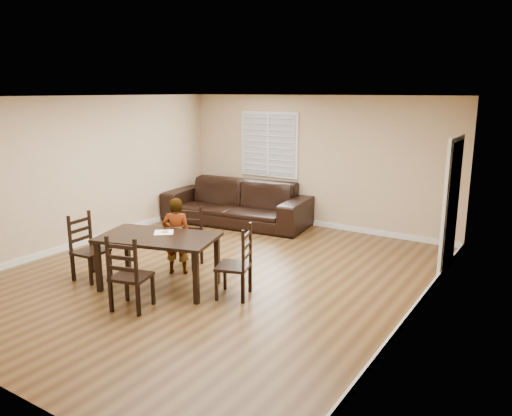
# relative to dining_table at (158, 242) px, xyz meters

# --- Properties ---
(ground) EXTENTS (7.00, 7.00, 0.00)m
(ground) POSITION_rel_dining_table_xyz_m (0.37, 0.81, -0.69)
(ground) COLOR brown
(ground) RESTS_ON ground
(room) EXTENTS (6.04, 7.04, 2.72)m
(room) POSITION_rel_dining_table_xyz_m (0.40, 0.99, 1.12)
(room) COLOR #C6B286
(room) RESTS_ON ground
(dining_table) EXTENTS (1.84, 1.34, 0.77)m
(dining_table) POSITION_rel_dining_table_xyz_m (0.00, 0.00, 0.00)
(dining_table) COLOR black
(dining_table) RESTS_ON ground
(chair_near) EXTENTS (0.53, 0.51, 0.97)m
(chair_near) POSITION_rel_dining_table_xyz_m (-0.28, 1.01, -0.24)
(chair_near) COLOR black
(chair_near) RESTS_ON ground
(chair_far) EXTENTS (0.55, 0.53, 1.02)m
(chair_far) POSITION_rel_dining_table_xyz_m (0.23, -0.84, -0.22)
(chair_far) COLOR black
(chair_far) RESTS_ON ground
(chair_left) EXTENTS (0.45, 0.48, 1.00)m
(chair_left) POSITION_rel_dining_table_xyz_m (-1.21, -0.32, -0.23)
(chair_left) COLOR black
(chair_left) RESTS_ON ground
(chair_right) EXTENTS (0.55, 0.57, 1.02)m
(chair_right) POSITION_rel_dining_table_xyz_m (1.21, 0.35, -0.22)
(chair_right) COLOR black
(chair_right) RESTS_ON ground
(child) EXTENTS (0.53, 0.47, 1.21)m
(child) POSITION_rel_dining_table_xyz_m (-0.16, 0.58, -0.08)
(child) COLOR gray
(child) RESTS_ON ground
(napkin) EXTENTS (0.38, 0.38, 0.00)m
(napkin) POSITION_rel_dining_table_xyz_m (-0.05, 0.18, 0.09)
(napkin) COLOR white
(napkin) RESTS_ON dining_table
(donut) EXTENTS (0.10, 0.10, 0.03)m
(donut) POSITION_rel_dining_table_xyz_m (-0.03, 0.18, 0.11)
(donut) COLOR gold
(donut) RESTS_ON napkin
(sofa) EXTENTS (3.23, 1.56, 0.91)m
(sofa) POSITION_rel_dining_table_xyz_m (-1.10, 3.54, -0.23)
(sofa) COLOR black
(sofa) RESTS_ON ground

